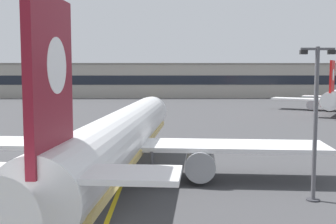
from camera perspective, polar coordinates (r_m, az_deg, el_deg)
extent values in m
cube|color=yellow|center=(53.95, -3.86, -3.69)|extent=(2.50, 179.99, 0.01)
cylinder|color=white|center=(34.54, -6.08, -3.01)|extent=(7.29, 36.20, 3.80)
cone|color=white|center=(53.49, -2.25, 0.02)|extent=(3.85, 2.94, 3.61)
cone|color=white|center=(16.22, -19.14, -11.57)|extent=(3.11, 3.06, 2.85)
cube|color=#DBBC66|center=(34.71, -6.06, -4.71)|extent=(6.94, 33.33, 0.44)
cube|color=black|center=(51.55, -2.51, 0.55)|extent=(2.94, 1.37, 0.60)
cube|color=white|center=(35.26, -5.88, -4.24)|extent=(32.32, 7.90, 0.36)
cylinder|color=gray|center=(36.18, -15.91, -6.13)|extent=(2.64, 3.81, 2.30)
cylinder|color=black|center=(37.88, -14.93, -5.59)|extent=(1.96, 0.37, 1.95)
cylinder|color=gray|center=(33.93, 4.25, -6.70)|extent=(2.64, 3.81, 2.30)
cylinder|color=black|center=(35.74, 4.27, -6.08)|extent=(1.96, 0.37, 1.95)
cube|color=maroon|center=(18.88, -15.14, 3.71)|extent=(0.87, 4.82, 7.20)
cylinder|color=white|center=(19.16, -14.89, 5.89)|extent=(0.67, 2.43, 2.40)
cube|color=white|center=(18.79, -15.48, -7.69)|extent=(11.22, 3.86, 0.24)
cylinder|color=#4C4C51|center=(49.00, -2.91, -2.87)|extent=(0.24, 0.24, 1.60)
cylinder|color=black|center=(49.16, -2.91, -4.05)|extent=(0.49, 0.93, 0.90)
cylinder|color=#4C4C51|center=(33.51, -11.09, -6.34)|extent=(0.24, 0.24, 1.60)
cylinder|color=black|center=(33.76, -11.05, -8.21)|extent=(0.52, 1.33, 1.30)
cylinder|color=#4C4C51|center=(32.51, -2.17, -6.60)|extent=(0.24, 0.24, 1.60)
cylinder|color=black|center=(32.76, -2.16, -8.53)|extent=(0.52, 1.33, 1.30)
cone|color=white|center=(80.74, 20.27, 1.50)|extent=(3.42, 3.41, 2.54)
cylinder|color=gray|center=(98.38, 18.38, 0.92)|extent=(3.34, 3.79, 2.05)
cylinder|color=black|center=(100.00, 18.53, 0.99)|extent=(1.60, 0.98, 1.74)
cube|color=red|center=(83.76, 20.65, 4.14)|extent=(2.38, 3.91, 6.40)
cylinder|color=white|center=(84.02, 20.69, 4.58)|extent=(1.38, 2.06, 2.13)
cube|color=white|center=(83.35, 20.53, 1.88)|extent=(9.77, 6.91, 0.21)
cylinder|color=#4C4C51|center=(96.48, 20.11, 0.97)|extent=(0.21, 0.21, 1.42)
cylinder|color=black|center=(96.55, 20.09, 0.38)|extent=(0.87, 1.18, 1.16)
cylinder|color=#515156|center=(29.90, 18.70, -1.60)|extent=(0.28, 0.28, 10.08)
cylinder|color=#333338|center=(30.89, 18.41, -10.83)|extent=(0.90, 0.90, 0.10)
cube|color=#515156|center=(29.73, 18.99, 7.80)|extent=(2.20, 0.16, 0.16)
cube|color=black|center=(29.42, 17.31, 7.49)|extent=(0.44, 0.36, 0.28)
cube|color=black|center=(30.03, 20.60, 7.34)|extent=(0.44, 0.36, 0.28)
cube|color=#9E998E|center=(139.99, -0.47, 4.09)|extent=(159.58, 12.00, 10.44)
cube|color=black|center=(133.94, -0.45, 4.19)|extent=(153.19, 0.12, 2.80)
cube|color=slate|center=(139.97, -0.47, 6.30)|extent=(159.98, 12.40, 0.40)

